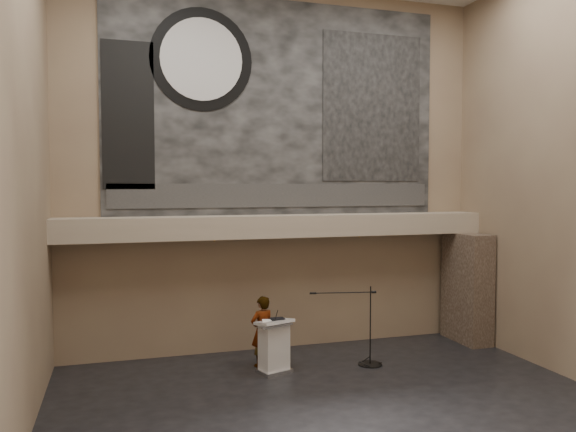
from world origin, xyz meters
name	(u,v)px	position (x,y,z in m)	size (l,w,h in m)	color
floor	(342,411)	(0.00, 0.00, 0.00)	(10.00, 10.00, 0.00)	black
wall_back	(278,170)	(0.00, 4.00, 4.25)	(10.00, 0.02, 8.50)	#7A614D
wall_front	(498,147)	(0.00, -4.00, 4.25)	(10.00, 0.02, 8.50)	#7A614D
wall_left	(18,159)	(-5.00, 0.00, 4.25)	(0.02, 8.00, 8.50)	#7A614D
soffit	(283,226)	(0.00, 3.60, 2.95)	(10.00, 0.80, 0.50)	gray
sprinkler_left	(215,240)	(-1.60, 3.55, 2.67)	(0.04, 0.04, 0.06)	#B2893D
sprinkler_right	(359,236)	(1.90, 3.55, 2.67)	(0.04, 0.04, 0.06)	#B2893D
banner	(278,108)	(0.00, 3.97, 5.70)	(8.00, 0.05, 5.00)	black
banner_text_strip	(279,195)	(0.00, 3.93, 3.65)	(7.76, 0.02, 0.55)	#2C2C2C
banner_clock_rim	(202,59)	(-1.80, 3.93, 6.70)	(2.30, 2.30, 0.02)	black
banner_clock_face	(202,59)	(-1.80, 3.91, 6.70)	(1.84, 1.84, 0.02)	silver
banner_building_print	(372,108)	(2.40, 3.93, 5.80)	(2.60, 0.02, 3.60)	black
banner_brick_print	(128,115)	(-3.40, 3.93, 5.40)	(1.10, 0.02, 3.20)	black
stone_pier	(467,287)	(4.65, 3.15, 1.35)	(0.60, 1.40, 2.70)	#3F3127
lectern	(274,346)	(-0.59, 2.25, 0.55)	(0.83, 0.70, 1.13)	silver
binder	(277,319)	(-0.52, 2.26, 1.12)	(0.28, 0.22, 0.04)	black
papers	(267,321)	(-0.74, 2.24, 1.10)	(0.19, 0.26, 0.01)	white
speaker_person	(262,331)	(-0.72, 2.74, 0.76)	(0.55, 0.36, 1.51)	white
mic_stand	(368,352)	(1.49, 2.15, 0.27)	(1.56, 0.52, 1.71)	black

